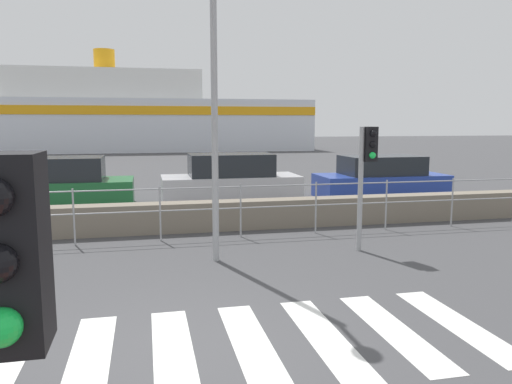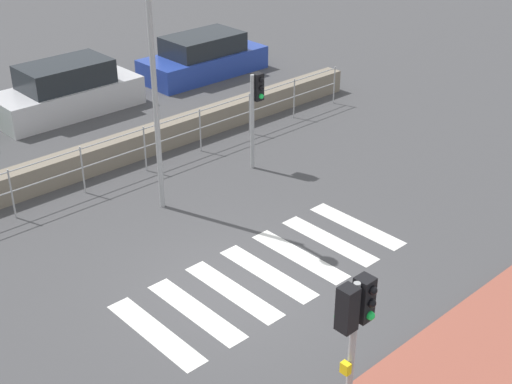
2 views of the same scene
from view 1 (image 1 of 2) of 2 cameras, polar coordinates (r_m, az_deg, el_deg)
The scene contains 10 objects.
ground_plane at distance 5.96m, azimuth -9.06°, elevation -17.54°, with size 160.00×160.00×0.00m, color #424244.
crosswalk at distance 6.06m, azimuth -0.53°, elevation -16.95°, with size 5.85×2.40×0.01m.
seawall at distance 11.88m, azimuth -10.99°, elevation -2.92°, with size 19.68×0.55×0.69m.
harbor_fence at distance 10.94m, azimuth -10.92°, elevation -1.51°, with size 17.75×0.04×1.20m.
traffic_light_far at distance 10.06m, azimuth 12.54°, elevation 3.57°, with size 0.34×0.32×2.47m.
streetlamp at distance 8.89m, azimuth -4.62°, elevation 13.91°, with size 0.32×1.20×5.54m.
ferry_boat at distance 46.52m, azimuth -13.21°, elevation 8.30°, with size 29.33×7.37×8.85m.
parked_car_green at distance 16.03m, azimuth -21.58°, elevation 0.58°, with size 4.32×1.81×1.53m.
parked_car_silver at distance 16.05m, azimuth -2.90°, elevation 1.19°, with size 4.38×1.78×1.56m.
parked_car_blue at distance 17.70m, azimuth 14.09°, elevation 1.40°, with size 4.42×1.84×1.42m.
Camera 1 is at (-0.28, -5.38, 2.56)m, focal length 35.00 mm.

